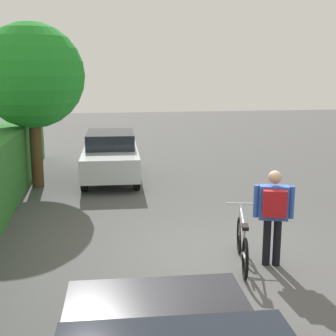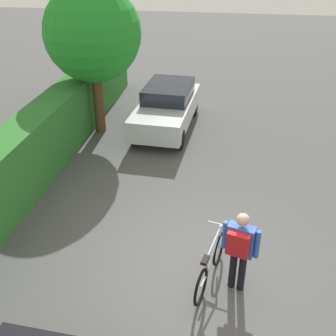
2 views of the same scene
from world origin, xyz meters
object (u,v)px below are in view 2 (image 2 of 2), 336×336
tree_kerbside (93,34)px  bicycle (210,265)px  person_rider (240,246)px  parked_car_far (167,107)px

tree_kerbside → bicycle: bearing=-147.0°
person_rider → bicycle: bearing=75.6°
parked_car_far → bicycle: bearing=-164.2°
parked_car_far → tree_kerbside: bearing=105.6°
tree_kerbside → parked_car_far: bearing=-74.4°
parked_car_far → person_rider: bearing=-160.9°
bicycle → person_rider: size_ratio=1.04×
parked_car_far → bicycle: parked_car_far is taller
parked_car_far → person_rider: 7.28m
bicycle → tree_kerbside: tree_kerbside is taller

